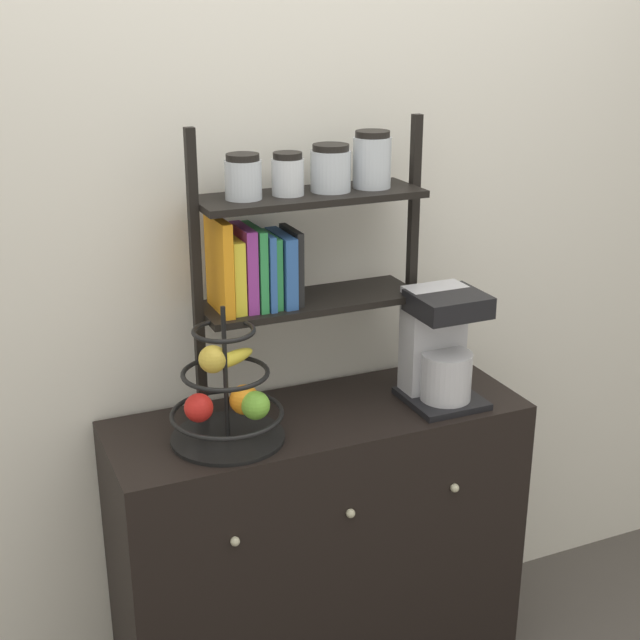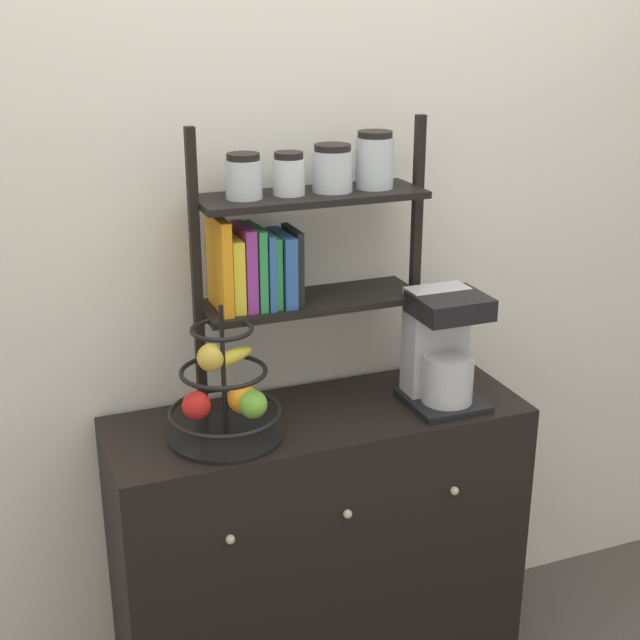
{
  "view_description": "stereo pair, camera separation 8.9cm",
  "coord_description": "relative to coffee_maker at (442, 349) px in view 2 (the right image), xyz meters",
  "views": [
    {
      "loc": [
        -0.87,
        -1.78,
        1.92
      ],
      "look_at": [
        0.0,
        0.2,
        1.14
      ],
      "focal_mm": 50.0,
      "sensor_mm": 36.0,
      "label": 1
    },
    {
      "loc": [
        -0.78,
        -1.81,
        1.92
      ],
      "look_at": [
        0.0,
        0.2,
        1.14
      ],
      "focal_mm": 50.0,
      "sensor_mm": 36.0,
      "label": 2
    }
  ],
  "objects": [
    {
      "name": "wall_back",
      "position": [
        -0.34,
        0.29,
        0.27
      ],
      "size": [
        7.0,
        0.05,
        2.6
      ],
      "primitive_type": "cube",
      "color": "silver",
      "rests_on": "ground_plane"
    },
    {
      "name": "sideboard",
      "position": [
        -0.34,
        0.05,
        -0.59
      ],
      "size": [
        1.13,
        0.41,
        0.87
      ],
      "color": "black",
      "rests_on": "ground_plane"
    },
    {
      "name": "coffee_maker",
      "position": [
        0.0,
        0.0,
        0.0
      ],
      "size": [
        0.2,
        0.21,
        0.32
      ],
      "color": "black",
      "rests_on": "sideboard"
    },
    {
      "name": "fruit_stand",
      "position": [
        -0.61,
        -0.0,
        -0.04
      ],
      "size": [
        0.29,
        0.29,
        0.36
      ],
      "color": "black",
      "rests_on": "sideboard"
    },
    {
      "name": "shelf_hutch",
      "position": [
        -0.38,
        0.13,
        0.32
      ],
      "size": [
        0.64,
        0.2,
        0.77
      ],
      "color": "black",
      "rests_on": "sideboard"
    }
  ]
}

